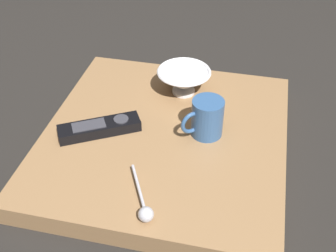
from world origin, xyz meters
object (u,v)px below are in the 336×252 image
object	(u,v)px
coffee_mug	(206,118)
tv_remote_near	(100,128)
teaspoon	(145,210)
cereal_bowl	(184,80)

from	to	relation	value
coffee_mug	tv_remote_near	xyz separation A→B (m)	(-0.05, 0.23, -0.03)
coffee_mug	tv_remote_near	bearing A→B (deg)	101.75
teaspoon	cereal_bowl	bearing A→B (deg)	1.16
coffee_mug	cereal_bowl	bearing A→B (deg)	28.15
cereal_bowl	coffee_mug	xyz separation A→B (m)	(-0.15, -0.08, 0.01)
coffee_mug	teaspoon	world-z (taller)	coffee_mug
cereal_bowl	tv_remote_near	bearing A→B (deg)	142.22
cereal_bowl	coffee_mug	distance (m)	0.17
tv_remote_near	teaspoon	bearing A→B (deg)	-142.17
coffee_mug	tv_remote_near	size ratio (longest dim) A/B	0.48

